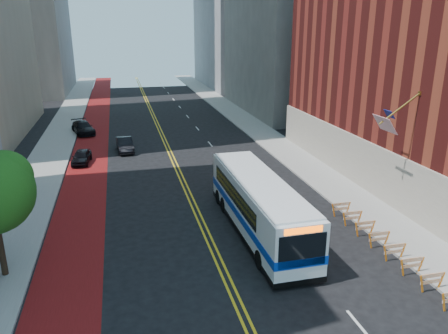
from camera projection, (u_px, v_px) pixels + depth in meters
ground at (243, 314)px, 20.04m from camera, size 160.00×160.00×0.00m
sidewalk_left at (51, 153)px, 45.05m from camera, size 4.00×140.00×0.15m
sidewalk_right at (271, 140)px, 50.44m from camera, size 4.00×140.00×0.15m
bus_lane_paint at (90, 151)px, 45.95m from camera, size 3.60×140.00×0.01m
center_line_inner at (166, 147)px, 47.73m from camera, size 0.14×140.00×0.01m
center_line_outer at (169, 147)px, 47.81m from camera, size 0.14×140.00×0.01m
lane_dashes at (197, 128)px, 56.24m from camera, size 0.14×98.20×0.01m
construction_barriers at (386, 243)px, 25.15m from camera, size 1.42×10.91×1.00m
transit_bus at (258, 204)px, 27.50m from camera, size 3.05×13.19×3.62m
car_a at (81, 157)px, 41.81m from camera, size 1.94×3.95×1.30m
car_b at (125, 145)px, 45.81m from camera, size 1.86×4.48×1.44m
car_c at (83, 128)px, 53.31m from camera, size 3.38×5.53×1.50m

